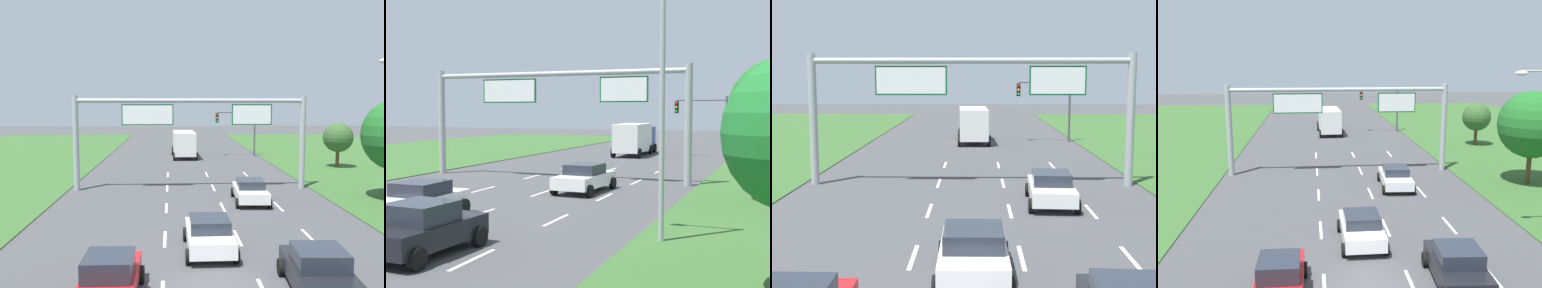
# 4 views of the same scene
# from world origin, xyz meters

# --- Properties ---
(ground_plane) EXTENTS (200.00, 200.00, 0.00)m
(ground_plane) POSITION_xyz_m (0.00, 0.00, 0.00)
(ground_plane) COLOR #424244
(lane_dashes_inner_left) EXTENTS (0.14, 44.40, 0.01)m
(lane_dashes_inner_left) POSITION_xyz_m (-1.75, 3.00, 0.00)
(lane_dashes_inner_left) COLOR white
(lane_dashes_inner_left) RESTS_ON ground_plane
(lane_dashes_inner_right) EXTENTS (0.14, 44.40, 0.01)m
(lane_dashes_inner_right) POSITION_xyz_m (1.75, 3.00, 0.00)
(lane_dashes_inner_right) COLOR white
(lane_dashes_inner_right) RESTS_ON ground_plane
(lane_dashes_slip) EXTENTS (0.14, 44.40, 0.01)m
(lane_dashes_slip) POSITION_xyz_m (5.25, 3.00, 0.00)
(lane_dashes_slip) COLOR white
(lane_dashes_slip) RESTS_ON ground_plane
(car_near_red) EXTENTS (2.38, 4.46, 1.49)m
(car_near_red) POSITION_xyz_m (3.70, 13.28, 0.76)
(car_near_red) COLOR white
(car_near_red) RESTS_ON ground_plane
(car_lead_silver) EXTENTS (2.02, 4.21, 1.68)m
(car_lead_silver) POSITION_xyz_m (-3.43, -0.51, 0.81)
(car_lead_silver) COLOR red
(car_lead_silver) RESTS_ON ground_plane
(car_mid_lane) EXTENTS (2.20, 4.06, 1.52)m
(car_mid_lane) POSITION_xyz_m (0.21, 4.22, 0.78)
(car_mid_lane) COLOR white
(car_mid_lane) RESTS_ON ground_plane
(car_far_ahead) EXTENTS (2.36, 4.08, 1.60)m
(car_far_ahead) POSITION_xyz_m (3.57, -0.02, 0.80)
(car_far_ahead) COLOR black
(car_far_ahead) RESTS_ON ground_plane
(box_truck) EXTENTS (2.89, 8.47, 3.04)m
(box_truck) POSITION_xyz_m (0.02, 36.66, 1.67)
(box_truck) COLOR navy
(box_truck) RESTS_ON ground_plane
(sign_gantry) EXTENTS (17.24, 0.44, 7.00)m
(sign_gantry) POSITION_xyz_m (0.05, 17.58, 4.90)
(sign_gantry) COLOR #9EA0A5
(sign_gantry) RESTS_ON ground_plane
(traffic_light_mast) EXTENTS (4.76, 0.49, 5.60)m
(traffic_light_mast) POSITION_xyz_m (6.58, 36.61, 3.87)
(traffic_light_mast) COLOR #47494F
(traffic_light_mast) RESTS_ON ground_plane
(roadside_tree_mid) EXTENTS (4.76, 4.76, 6.76)m
(roadside_tree_mid) POSITION_xyz_m (13.37, 13.09, 4.37)
(roadside_tree_mid) COLOR #513823
(roadside_tree_mid) RESTS_ON ground_plane
(roadside_tree_far) EXTENTS (2.92, 2.92, 4.49)m
(roadside_tree_far) POSITION_xyz_m (14.98, 27.26, 3.01)
(roadside_tree_far) COLOR #513823
(roadside_tree_far) RESTS_ON ground_plane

